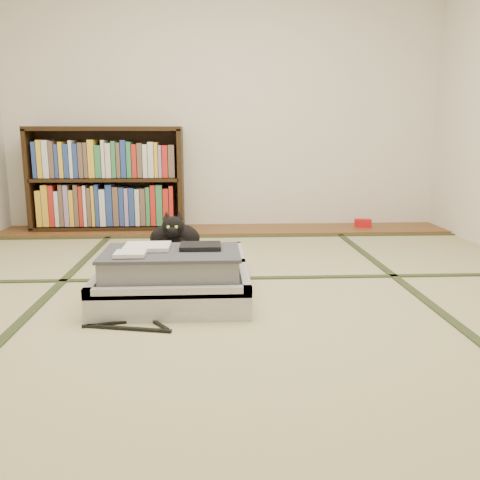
{
  "coord_description": "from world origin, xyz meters",
  "views": [
    {
      "loc": [
        -0.1,
        -2.55,
        0.84
      ],
      "look_at": [
        0.05,
        0.35,
        0.25
      ],
      "focal_mm": 38.0,
      "sensor_mm": 36.0,
      "label": 1
    }
  ],
  "objects": [
    {
      "name": "floor",
      "position": [
        0.0,
        0.0,
        0.0
      ],
      "size": [
        4.5,
        4.5,
        0.0
      ],
      "primitive_type": "plane",
      "color": "tan",
      "rests_on": "ground"
    },
    {
      "name": "wood_strip",
      "position": [
        0.0,
        2.0,
        0.01
      ],
      "size": [
        4.0,
        0.5,
        0.02
      ],
      "primitive_type": "cube",
      "color": "brown",
      "rests_on": "ground"
    },
    {
      "name": "red_item",
      "position": [
        1.28,
        2.03,
        0.06
      ],
      "size": [
        0.16,
        0.12,
        0.07
      ],
      "primitive_type": "cube",
      "rotation": [
        0.0,
        0.0,
        -0.19
      ],
      "color": "red",
      "rests_on": "wood_strip"
    },
    {
      "name": "room_shell",
      "position": [
        0.0,
        0.0,
        1.46
      ],
      "size": [
        4.5,
        4.5,
        4.5
      ],
      "color": "white",
      "rests_on": "ground"
    },
    {
      "name": "tatami_borders",
      "position": [
        0.0,
        0.49,
        0.0
      ],
      "size": [
        4.0,
        4.5,
        0.01
      ],
      "color": "#2D381E",
      "rests_on": "ground"
    },
    {
      "name": "bookcase",
      "position": [
        -1.05,
        2.07,
        0.45
      ],
      "size": [
        1.35,
        0.31,
        0.92
      ],
      "color": "black",
      "rests_on": "wood_strip"
    },
    {
      "name": "suitcase",
      "position": [
        -0.32,
        0.14,
        0.11
      ],
      "size": [
        0.78,
        1.04,
        0.31
      ],
      "color": "#B9B9BE",
      "rests_on": "floor"
    },
    {
      "name": "cat",
      "position": [
        -0.34,
        0.43,
        0.25
      ],
      "size": [
        0.35,
        0.35,
        0.28
      ],
      "color": "black",
      "rests_on": "suitcase"
    },
    {
      "name": "cable_coil",
      "position": [
        -0.16,
        0.47,
        0.16
      ],
      "size": [
        0.11,
        0.11,
        0.03
      ],
      "color": "white",
      "rests_on": "suitcase"
    },
    {
      "name": "hanger",
      "position": [
        -0.49,
        -0.37,
        0.01
      ],
      "size": [
        0.41,
        0.23,
        0.01
      ],
      "color": "black",
      "rests_on": "floor"
    }
  ]
}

